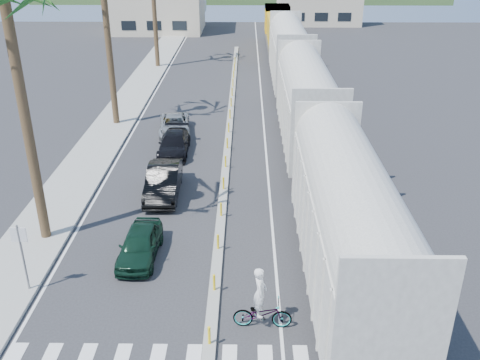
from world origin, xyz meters
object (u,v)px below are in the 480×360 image
object	(u,v)px
car_lead	(140,244)
cyclist	(262,308)
street_sign	(21,249)
car_second	(163,181)

from	to	relation	value
car_lead	cyclist	world-z (taller)	cyclist
street_sign	car_lead	world-z (taller)	street_sign
street_sign	cyclist	world-z (taller)	street_sign
car_lead	car_second	size ratio (longest dim) A/B	0.81
cyclist	car_lead	bearing A→B (deg)	51.74
street_sign	car_lead	size ratio (longest dim) A/B	0.76
car_lead	cyclist	distance (m)	6.79
car_lead	car_second	bearing A→B (deg)	90.11
street_sign	cyclist	size ratio (longest dim) A/B	1.21
car_second	cyclist	xyz separation A→B (m)	(5.00, -10.51, 0.01)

